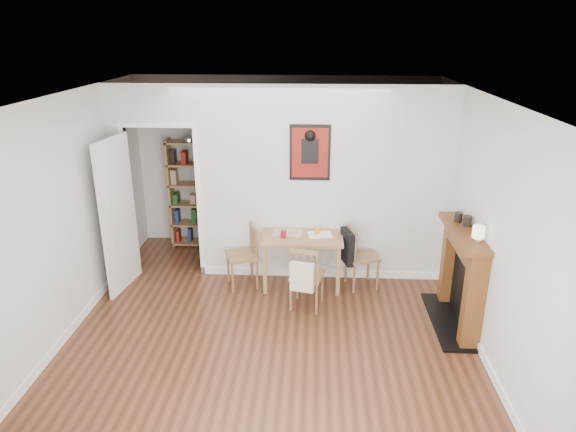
# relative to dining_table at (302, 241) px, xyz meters

# --- Properties ---
(ground) EXTENTS (5.20, 5.20, 0.00)m
(ground) POSITION_rel_dining_table_xyz_m (-0.32, -1.10, -0.63)
(ground) COLOR brown
(ground) RESTS_ON ground
(room_shell) EXTENTS (5.20, 5.20, 5.20)m
(room_shell) POSITION_rel_dining_table_xyz_m (-0.22, 0.24, 0.67)
(room_shell) COLOR silver
(room_shell) RESTS_ON ground
(dining_table) EXTENTS (1.05, 0.67, 0.71)m
(dining_table) POSITION_rel_dining_table_xyz_m (0.00, 0.00, 0.00)
(dining_table) COLOR #A3794C
(dining_table) RESTS_ON ground
(chair_left) EXTENTS (0.54, 0.54, 0.84)m
(chair_left) POSITION_rel_dining_table_xyz_m (-0.79, -0.07, -0.21)
(chair_left) COLOR #8E6542
(chair_left) RESTS_ON ground
(chair_right) EXTENTS (0.56, 0.52, 0.84)m
(chair_right) POSITION_rel_dining_table_xyz_m (0.77, -0.01, -0.19)
(chair_right) COLOR #8E6542
(chair_right) RESTS_ON ground
(chair_front) EXTENTS (0.49, 0.53, 0.83)m
(chair_front) POSITION_rel_dining_table_xyz_m (0.07, -0.58, -0.21)
(chair_front) COLOR #8E6542
(chair_front) RESTS_ON ground
(bookshelf) EXTENTS (0.71, 0.28, 1.68)m
(bookshelf) POSITION_rel_dining_table_xyz_m (-1.73, 1.28, 0.20)
(bookshelf) COLOR #A3794C
(bookshelf) RESTS_ON ground
(fireplace) EXTENTS (0.45, 1.25, 1.16)m
(fireplace) POSITION_rel_dining_table_xyz_m (1.84, -0.85, -0.01)
(fireplace) COLOR brown
(fireplace) RESTS_ON ground
(red_glass) EXTENTS (0.07, 0.07, 0.10)m
(red_glass) POSITION_rel_dining_table_xyz_m (-0.24, -0.10, 0.13)
(red_glass) COLOR maroon
(red_glass) RESTS_ON dining_table
(orange_fruit) EXTENTS (0.08, 0.08, 0.08)m
(orange_fruit) POSITION_rel_dining_table_xyz_m (0.19, 0.04, 0.13)
(orange_fruit) COLOR orange
(orange_fruit) RESTS_ON dining_table
(placemat) EXTENTS (0.39, 0.30, 0.00)m
(placemat) POSITION_rel_dining_table_xyz_m (-0.20, 0.07, 0.09)
(placemat) COLOR beige
(placemat) RESTS_ON dining_table
(notebook) EXTENTS (0.33, 0.26, 0.01)m
(notebook) POSITION_rel_dining_table_xyz_m (0.23, 0.01, 0.09)
(notebook) COLOR white
(notebook) RESTS_ON dining_table
(mantel_lamp) EXTENTS (0.13, 0.13, 0.20)m
(mantel_lamp) POSITION_rel_dining_table_xyz_m (1.82, -1.24, 0.65)
(mantel_lamp) COLOR silver
(mantel_lamp) RESTS_ON fireplace
(ceramic_jar_a) EXTENTS (0.10, 0.10, 0.12)m
(ceramic_jar_a) POSITION_rel_dining_table_xyz_m (1.86, -0.72, 0.59)
(ceramic_jar_a) COLOR black
(ceramic_jar_a) RESTS_ON fireplace
(ceramic_jar_b) EXTENTS (0.09, 0.09, 0.11)m
(ceramic_jar_b) POSITION_rel_dining_table_xyz_m (1.79, -0.59, 0.59)
(ceramic_jar_b) COLOR black
(ceramic_jar_b) RESTS_ON fireplace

